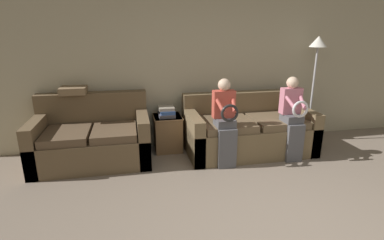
% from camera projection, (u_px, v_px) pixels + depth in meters
% --- Properties ---
extents(wall_back, '(7.66, 0.06, 2.55)m').
position_uv_depth(wall_back, '(216.00, 66.00, 4.89)').
color(wall_back, '#BCB293').
rests_on(wall_back, ground_plane).
extents(couch_main, '(1.93, 0.96, 0.88)m').
position_uv_depth(couch_main, '(248.00, 131.00, 4.70)').
color(couch_main, brown).
rests_on(couch_main, ground_plane).
extents(couch_side, '(1.60, 0.96, 0.95)m').
position_uv_depth(couch_side, '(93.00, 139.00, 4.33)').
color(couch_side, brown).
rests_on(couch_side, ground_plane).
extents(child_left_seated, '(0.31, 0.37, 1.22)m').
position_uv_depth(child_left_seated, '(225.00, 119.00, 4.12)').
color(child_left_seated, '#56565B').
rests_on(child_left_seated, ground_plane).
extents(child_right_seated, '(0.30, 0.37, 1.21)m').
position_uv_depth(child_right_seated, '(293.00, 115.00, 4.32)').
color(child_right_seated, '#56565B').
rests_on(child_right_seated, ground_plane).
extents(side_shelf, '(0.44, 0.47, 0.56)m').
position_uv_depth(side_shelf, '(168.00, 132.00, 4.75)').
color(side_shelf, brown).
rests_on(side_shelf, ground_plane).
extents(book_stack, '(0.24, 0.31, 0.15)m').
position_uv_depth(book_stack, '(167.00, 112.00, 4.65)').
color(book_stack, '#4C4C56').
rests_on(book_stack, side_shelf).
extents(floor_lamp, '(0.28, 0.28, 1.76)m').
position_uv_depth(floor_lamp, '(317.00, 58.00, 4.80)').
color(floor_lamp, '#2D2B28').
rests_on(floor_lamp, ground_plane).
extents(throw_pillow, '(0.37, 0.37, 0.10)m').
position_uv_depth(throw_pillow, '(74.00, 90.00, 4.40)').
color(throw_pillow, '#846B4C').
rests_on(throw_pillow, couch_side).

